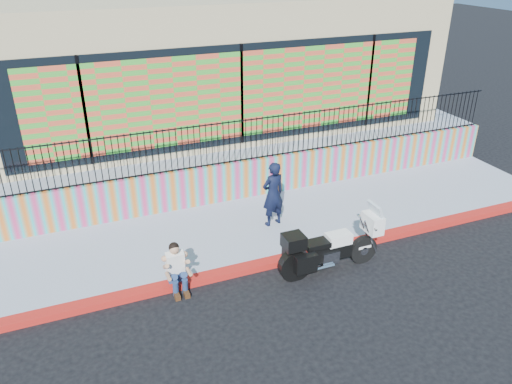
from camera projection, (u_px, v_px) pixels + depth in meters
ground at (305, 257)px, 11.74m from camera, size 90.00×90.00×0.00m
red_curb at (305, 255)px, 11.70m from camera, size 16.00×0.30×0.15m
sidewalk at (276, 222)px, 13.07m from camera, size 16.00×3.00×0.15m
mural_wall at (253, 177)px, 14.13m from camera, size 16.00×0.20×1.10m
metal_fence at (253, 139)px, 13.62m from camera, size 15.80×0.04×1.20m
elevated_platform at (202, 126)px, 18.40m from camera, size 16.00×10.00×1.25m
storefront_building at (200, 55)px, 17.06m from camera, size 14.00×8.06×4.00m
police_motorcycle at (329, 247)px, 10.99m from camera, size 2.40×0.79×1.49m
police_officer at (273, 194)px, 12.48m from camera, size 0.69×0.52×1.71m
seated_man at (177, 272)px, 10.44m from camera, size 0.54×0.71×1.06m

